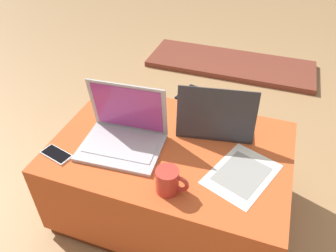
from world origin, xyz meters
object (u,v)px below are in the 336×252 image
(paper_sheet, at_px, (242,174))
(cell_phone, at_px, (56,154))
(laptop_near, at_px, (124,134))
(laptop_far, at_px, (215,120))
(backpack, at_px, (203,126))
(coffee_mug, at_px, (168,181))

(paper_sheet, bearing_deg, cell_phone, -147.60)
(laptop_near, xyz_separation_m, laptop_far, (0.35, 0.23, -0.00))
(cell_phone, height_order, backpack, backpack)
(backpack, xyz_separation_m, paper_sheet, (0.28, -0.54, 0.24))
(coffee_mug, bearing_deg, cell_phone, 177.61)
(laptop_near, xyz_separation_m, backpack, (0.23, 0.52, -0.30))
(laptop_far, relative_size, backpack, 0.82)
(laptop_far, height_order, backpack, laptop_far)
(laptop_near, bearing_deg, backpack, 61.89)
(paper_sheet, distance_m, coffee_mug, 0.30)
(laptop_far, xyz_separation_m, backpack, (-0.11, 0.30, -0.29))
(laptop_near, distance_m, paper_sheet, 0.51)
(laptop_far, xyz_separation_m, cell_phone, (-0.58, -0.39, -0.05))
(cell_phone, height_order, paper_sheet, cell_phone)
(cell_phone, xyz_separation_m, backpack, (0.47, 0.69, -0.25))
(laptop_near, relative_size, backpack, 0.80)
(cell_phone, relative_size, coffee_mug, 1.14)
(laptop_far, xyz_separation_m, paper_sheet, (0.17, -0.24, -0.05))
(laptop_near, distance_m, cell_phone, 0.29)
(laptop_far, bearing_deg, laptop_near, 23.60)
(coffee_mug, bearing_deg, paper_sheet, 34.82)
(cell_phone, height_order, coffee_mug, coffee_mug)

